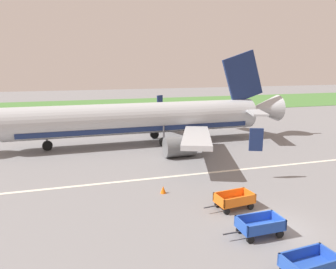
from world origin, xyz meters
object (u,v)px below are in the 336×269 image
baggage_cart_third_in_row (234,200)px  traffic_cone_near_plane (163,190)px  baggage_cart_second_in_row (260,226)px  airplane (147,119)px  baggage_cart_nearest (310,265)px

baggage_cart_third_in_row → traffic_cone_near_plane: baggage_cart_third_in_row is taller
traffic_cone_near_plane → baggage_cart_second_in_row: bearing=-63.8°
baggage_cart_third_in_row → airplane: bearing=94.7°
baggage_cart_second_in_row → traffic_cone_near_plane: (-3.62, 7.35, -0.32)m
baggage_cart_second_in_row → baggage_cart_third_in_row: same height
airplane → traffic_cone_near_plane: airplane is taller
traffic_cone_near_plane → baggage_cart_third_in_row: bearing=-44.6°
airplane → baggage_cart_second_in_row: bearing=-86.6°
baggage_cart_third_in_row → traffic_cone_near_plane: size_ratio=6.34×
airplane → baggage_cart_third_in_row: bearing=-85.3°
baggage_cart_nearest → traffic_cone_near_plane: 11.79m
airplane → baggage_cart_third_in_row: 19.57m
airplane → baggage_cart_nearest: (1.53, -26.68, -2.45)m
baggage_cart_second_in_row → traffic_cone_near_plane: bearing=116.2°
baggage_cart_nearest → baggage_cart_second_in_row: bearing=92.8°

